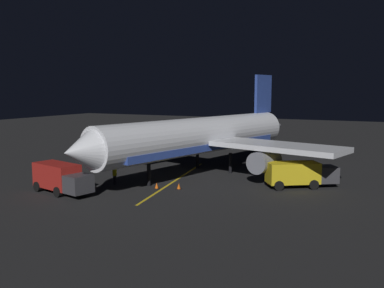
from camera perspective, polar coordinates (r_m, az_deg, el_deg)
The scene contains 10 objects.
ground_plane at distance 45.41m, azimuth 1.10°, elevation -4.22°, with size 180.00×180.00×0.20m, color black.
apron_guide_stripe at distance 42.25m, azimuth -2.22°, elevation -4.96°, with size 0.24×19.50×0.01m, color gold.
airliner at distance 45.20m, azimuth 1.57°, elevation 0.98°, with size 30.41×34.51×10.98m.
baggage_truck at distance 38.48m, azimuth -17.54°, elevation -4.52°, with size 6.62×3.49×2.59m.
catering_truck at distance 40.16m, azimuth 14.45°, elevation -4.03°, with size 6.58×5.29×2.38m.
ground_crew_worker at distance 40.85m, azimuth -10.55°, elevation -4.24°, with size 0.40×0.40×1.74m.
traffic_cone_near_left at distance 38.41m, azimuth -1.82°, elevation -5.83°, with size 0.50×0.50×0.55m.
traffic_cone_near_right at distance 40.97m, azimuth -15.94°, elevation -5.28°, with size 0.50×0.50×0.55m.
traffic_cone_under_wing at distance 40.75m, azimuth 10.44°, elevation -5.18°, with size 0.50×0.50×0.55m.
traffic_cone_far at distance 38.77m, azimuth -4.87°, elevation -5.73°, with size 0.50×0.50×0.55m.
Camera 1 is at (-18.60, 40.41, 9.04)m, focal length 38.93 mm.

